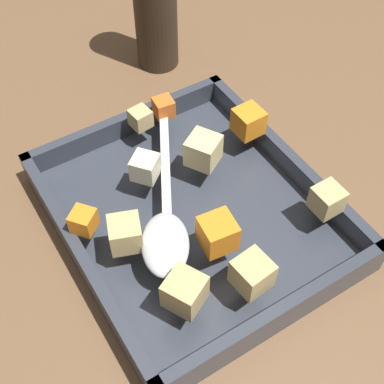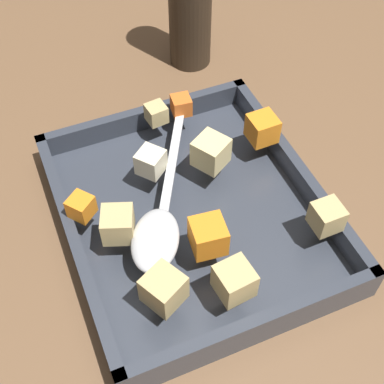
{
  "view_description": "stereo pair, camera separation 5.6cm",
  "coord_description": "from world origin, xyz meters",
  "views": [
    {
      "loc": [
        -0.3,
        0.19,
        0.49
      ],
      "look_at": [
        -0.0,
        0.01,
        0.05
      ],
      "focal_mm": 49.69,
      "sensor_mm": 36.0,
      "label": 1
    },
    {
      "loc": [
        -0.33,
        0.14,
        0.49
      ],
      "look_at": [
        -0.0,
        0.01,
        0.05
      ],
      "focal_mm": 49.69,
      "sensor_mm": 36.0,
      "label": 2
    }
  ],
  "objects": [
    {
      "name": "potato_chunk_front_center",
      "position": [
        -0.01,
        0.09,
        0.06
      ],
      "size": [
        0.04,
        0.04,
        0.03
      ],
      "primitive_type": "cube",
      "rotation": [
        0.0,
        0.0,
        2.78
      ],
      "color": "tan",
      "rests_on": "baking_dish"
    },
    {
      "name": "carrot_chunk_heap_side",
      "position": [
        0.02,
        0.12,
        0.06
      ],
      "size": [
        0.03,
        0.03,
        0.02
      ],
      "primitive_type": "cube",
      "rotation": [
        0.0,
        0.0,
        2.25
      ],
      "color": "orange",
      "rests_on": "baking_dish"
    },
    {
      "name": "carrot_chunk_under_handle",
      "position": [
        -0.06,
        0.02,
        0.06
      ],
      "size": [
        0.04,
        0.04,
        0.03
      ],
      "primitive_type": "cube",
      "rotation": [
        0.0,
        0.0,
        4.6
      ],
      "color": "orange",
      "rests_on": "baking_dish"
    },
    {
      "name": "potato_chunk_rim_edge",
      "position": [
        -0.12,
        0.01,
        0.06
      ],
      "size": [
        0.04,
        0.04,
        0.03
      ],
      "primitive_type": "cube",
      "rotation": [
        0.0,
        0.0,
        1.68
      ],
      "color": "tan",
      "rests_on": "baking_dish"
    },
    {
      "name": "ground_plane",
      "position": [
        0.0,
        0.0,
        0.0
      ],
      "size": [
        4.0,
        4.0,
        0.0
      ],
      "primitive_type": "plane",
      "color": "brown"
    },
    {
      "name": "potato_chunk_near_right",
      "position": [
        -0.1,
        0.08,
        0.06
      ],
      "size": [
        0.05,
        0.05,
        0.03
      ],
      "primitive_type": "cube",
      "rotation": [
        0.0,
        0.0,
        3.62
      ],
      "color": "tan",
      "rests_on": "baking_dish"
    },
    {
      "name": "carrot_chunk_center",
      "position": [
        0.13,
        -0.03,
        0.06
      ],
      "size": [
        0.03,
        0.03,
        0.02
      ],
      "primitive_type": "cube",
      "rotation": [
        0.0,
        0.0,
        1.46
      ],
      "color": "orange",
      "rests_on": "baking_dish"
    },
    {
      "name": "serving_spoon",
      "position": [
        -0.03,
        0.06,
        0.05
      ],
      "size": [
        0.24,
        0.15,
        0.02
      ],
      "rotation": [
        0.0,
        0.0,
        5.78
      ],
      "color": "silver",
      "rests_on": "baking_dish"
    },
    {
      "name": "baking_dish",
      "position": [
        -0.0,
        0.01,
        0.01
      ],
      "size": [
        0.32,
        0.27,
        0.04
      ],
      "color": "#333842",
      "rests_on": "ground_plane"
    },
    {
      "name": "potato_chunk_far_right",
      "position": [
        0.13,
        0.0,
        0.06
      ],
      "size": [
        0.03,
        0.03,
        0.02
      ],
      "primitive_type": "cube",
      "rotation": [
        0.0,
        0.0,
        0.12
      ],
      "color": "tan",
      "rests_on": "baking_dish"
    },
    {
      "name": "potato_chunk_corner_ne",
      "position": [
        -0.09,
        -0.11,
        0.06
      ],
      "size": [
        0.03,
        0.03,
        0.03
      ],
      "primitive_type": "cube",
      "rotation": [
        0.0,
        0.0,
        4.72
      ],
      "color": "tan",
      "rests_on": "baking_dish"
    },
    {
      "name": "potato_chunk_mid_right",
      "position": [
        0.05,
        0.03,
        0.06
      ],
      "size": [
        0.04,
        0.04,
        0.03
      ],
      "primitive_type": "cube",
      "rotation": [
        0.0,
        0.0,
        0.68
      ],
      "color": "beige",
      "rests_on": "baking_dish"
    },
    {
      "name": "potato_chunk_back_center",
      "position": [
        0.04,
        -0.03,
        0.06
      ],
      "size": [
        0.05,
        0.05,
        0.03
      ],
      "primitive_type": "cube",
      "rotation": [
        0.0,
        0.0,
        2.11
      ],
      "color": "#E0CC89",
      "rests_on": "baking_dish"
    },
    {
      "name": "carrot_chunk_heap_top",
      "position": [
        0.05,
        -0.1,
        0.06
      ],
      "size": [
        0.03,
        0.03,
        0.03
      ],
      "primitive_type": "cube",
      "rotation": [
        0.0,
        0.0,
        0.03
      ],
      "color": "orange",
      "rests_on": "baking_dish"
    }
  ]
}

